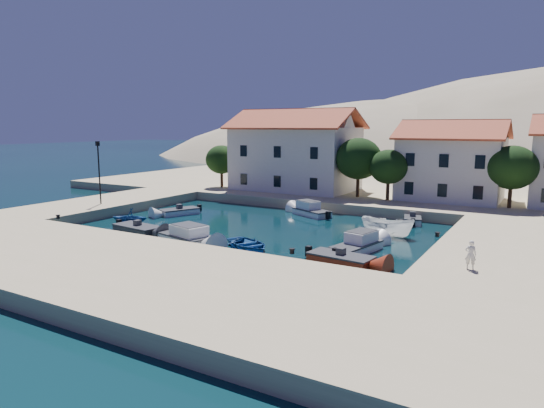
{
  "coord_description": "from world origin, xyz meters",
  "views": [
    {
      "loc": [
        21.47,
        -24.63,
        8.75
      ],
      "look_at": [
        0.46,
        11.25,
        2.0
      ],
      "focal_mm": 32.0,
      "sensor_mm": 36.0,
      "label": 1
    }
  ],
  "objects_px": {
    "cabin_cruiser_east": "(357,246)",
    "boat_east": "(387,236)",
    "building_left": "(296,149)",
    "building_mid": "(452,159)",
    "pedestrian": "(471,255)",
    "rowboat_south": "(248,248)",
    "cabin_cruiser_south": "(184,236)",
    "lamppost": "(99,166)"
  },
  "relations": [
    {
      "from": "lamppost",
      "to": "pedestrian",
      "type": "bearing_deg",
      "value": -8.21
    },
    {
      "from": "cabin_cruiser_east",
      "to": "building_left",
      "type": "bearing_deg",
      "value": 48.42
    },
    {
      "from": "cabin_cruiser_south",
      "to": "rowboat_south",
      "type": "height_order",
      "value": "cabin_cruiser_south"
    },
    {
      "from": "lamppost",
      "to": "pedestrian",
      "type": "xyz_separation_m",
      "value": [
        35.39,
        -5.11,
        -2.95
      ]
    },
    {
      "from": "cabin_cruiser_south",
      "to": "boat_east",
      "type": "xyz_separation_m",
      "value": [
        12.74,
        9.81,
        -0.48
      ]
    },
    {
      "from": "building_left",
      "to": "cabin_cruiser_east",
      "type": "bearing_deg",
      "value": -53.13
    },
    {
      "from": "boat_east",
      "to": "building_left",
      "type": "bearing_deg",
      "value": 52.66
    },
    {
      "from": "building_mid",
      "to": "pedestrian",
      "type": "relative_size",
      "value": 6.5
    },
    {
      "from": "building_mid",
      "to": "cabin_cruiser_east",
      "type": "height_order",
      "value": "building_mid"
    },
    {
      "from": "rowboat_south",
      "to": "cabin_cruiser_east",
      "type": "height_order",
      "value": "cabin_cruiser_east"
    },
    {
      "from": "rowboat_south",
      "to": "boat_east",
      "type": "height_order",
      "value": "boat_east"
    },
    {
      "from": "building_left",
      "to": "cabin_cruiser_east",
      "type": "height_order",
      "value": "building_left"
    },
    {
      "from": "building_left",
      "to": "rowboat_south",
      "type": "distance_m",
      "value": 26.43
    },
    {
      "from": "building_left",
      "to": "boat_east",
      "type": "bearing_deg",
      "value": -43.09
    },
    {
      "from": "lamppost",
      "to": "rowboat_south",
      "type": "relative_size",
      "value": 1.45
    },
    {
      "from": "boat_east",
      "to": "pedestrian",
      "type": "distance_m",
      "value": 12.62
    },
    {
      "from": "building_left",
      "to": "rowboat_south",
      "type": "bearing_deg",
      "value": -69.99
    },
    {
      "from": "boat_east",
      "to": "building_mid",
      "type": "bearing_deg",
      "value": -0.35
    },
    {
      "from": "building_mid",
      "to": "rowboat_south",
      "type": "height_order",
      "value": "building_mid"
    },
    {
      "from": "cabin_cruiser_east",
      "to": "boat_east",
      "type": "relative_size",
      "value": 1.05
    },
    {
      "from": "building_mid",
      "to": "lamppost",
      "type": "distance_m",
      "value": 36.21
    },
    {
      "from": "rowboat_south",
      "to": "building_left",
      "type": "bearing_deg",
      "value": 45.56
    },
    {
      "from": "cabin_cruiser_east",
      "to": "boat_east",
      "type": "xyz_separation_m",
      "value": [
        0.3,
        6.07,
        -0.48
      ]
    },
    {
      "from": "building_mid",
      "to": "building_left",
      "type": "bearing_deg",
      "value": -176.82
    },
    {
      "from": "building_left",
      "to": "building_mid",
      "type": "bearing_deg",
      "value": 3.18
    },
    {
      "from": "cabin_cruiser_south",
      "to": "boat_east",
      "type": "relative_size",
      "value": 1.22
    },
    {
      "from": "rowboat_south",
      "to": "pedestrian",
      "type": "height_order",
      "value": "pedestrian"
    },
    {
      "from": "rowboat_south",
      "to": "boat_east",
      "type": "xyz_separation_m",
      "value": [
        7.45,
        8.99,
        0.0
      ]
    },
    {
      "from": "building_left",
      "to": "lamppost",
      "type": "bearing_deg",
      "value": -119.9
    },
    {
      "from": "pedestrian",
      "to": "rowboat_south",
      "type": "bearing_deg",
      "value": -10.17
    },
    {
      "from": "building_mid",
      "to": "boat_east",
      "type": "bearing_deg",
      "value": -96.11
    },
    {
      "from": "rowboat_south",
      "to": "pedestrian",
      "type": "distance_m",
      "value": 15.21
    },
    {
      "from": "building_mid",
      "to": "pedestrian",
      "type": "bearing_deg",
      "value": -77.28
    },
    {
      "from": "boat_east",
      "to": "lamppost",
      "type": "bearing_deg",
      "value": 105.53
    },
    {
      "from": "boat_east",
      "to": "pedestrian",
      "type": "height_order",
      "value": "pedestrian"
    },
    {
      "from": "rowboat_south",
      "to": "cabin_cruiser_south",
      "type": "bearing_deg",
      "value": 124.41
    },
    {
      "from": "rowboat_south",
      "to": "pedestrian",
      "type": "bearing_deg",
      "value": -67.89
    },
    {
      "from": "cabin_cruiser_south",
      "to": "cabin_cruiser_east",
      "type": "height_order",
      "value": "same"
    },
    {
      "from": "building_left",
      "to": "rowboat_south",
      "type": "height_order",
      "value": "building_left"
    },
    {
      "from": "cabin_cruiser_south",
      "to": "cabin_cruiser_east",
      "type": "xyz_separation_m",
      "value": [
        12.44,
        3.74,
        -0.0
      ]
    },
    {
      "from": "building_left",
      "to": "pedestrian",
      "type": "bearing_deg",
      "value": -46.42
    },
    {
      "from": "building_mid",
      "to": "boat_east",
      "type": "xyz_separation_m",
      "value": [
        -1.73,
        -16.22,
        -5.22
      ]
    }
  ]
}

